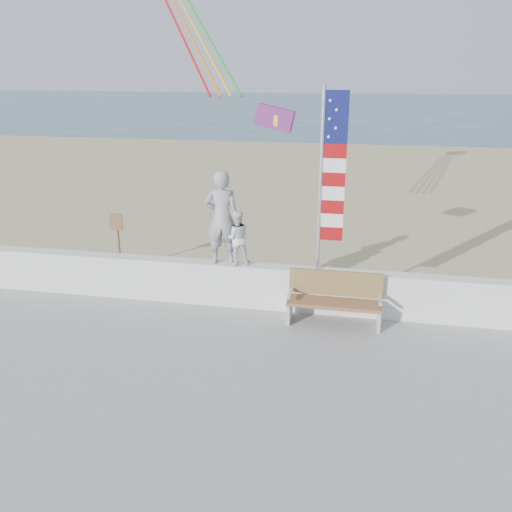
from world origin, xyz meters
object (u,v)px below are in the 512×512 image
(child, at_px, (237,238))
(bench, at_px, (335,298))
(flag, at_px, (328,174))
(adult, at_px, (222,218))

(child, xyz_separation_m, bench, (2.03, -0.45, -0.95))
(bench, height_order, flag, flag)
(adult, bearing_deg, child, 176.01)
(child, distance_m, bench, 2.29)
(bench, xyz_separation_m, flag, (-0.27, 0.45, 2.30))
(adult, relative_size, bench, 1.07)
(flag, bearing_deg, adult, 179.99)
(adult, xyz_separation_m, child, (0.30, 0.00, -0.40))
(adult, height_order, flag, flag)
(adult, relative_size, flag, 0.55)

